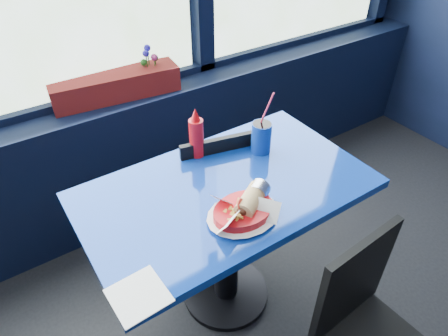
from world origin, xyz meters
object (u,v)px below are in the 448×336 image
chair_near_front (367,330)px  ketchup_bottle (196,135)px  near_table (226,218)px  planter_box (116,85)px  soda_cup (261,137)px  flower_vase (152,76)px  food_basket (244,209)px  chair_near_back (203,187)px

chair_near_front → ketchup_bottle: size_ratio=3.55×
chair_near_front → ketchup_bottle: 1.02m
near_table → planter_box: planter_box is taller
chair_near_front → planter_box: bearing=95.9°
planter_box → soda_cup: size_ratio=2.18×
planter_box → flower_vase: (0.20, -0.02, 0.01)m
near_table → food_basket: bearing=-102.7°
near_table → planter_box: (-0.11, 0.90, 0.30)m
chair_near_front → soda_cup: (0.13, 0.81, 0.33)m
planter_box → soda_cup: bearing=-57.1°
chair_near_back → food_basket: 0.61m
near_table → soda_cup: soda_cup is taller
ketchup_bottle → soda_cup: soda_cup is taller
planter_box → flower_vase: size_ratio=2.73×
soda_cup → planter_box: bearing=116.2°
chair_near_back → soda_cup: size_ratio=2.67×
chair_near_front → planter_box: (-0.25, 1.58, 0.37)m
flower_vase → soda_cup: size_ratio=0.80×
near_table → food_basket: food_basket is taller
chair_near_front → food_basket: bearing=107.1°
planter_box → ketchup_bottle: size_ratio=2.77×
planter_box → ketchup_bottle: (0.12, -0.64, -0.01)m
soda_cup → flower_vase: bearing=103.2°
near_table → ketchup_bottle: (0.01, 0.26, 0.29)m
flower_vase → ketchup_bottle: (-0.08, -0.62, -0.02)m
ketchup_bottle → near_table: bearing=-93.1°
food_basket → ketchup_bottle: size_ratio=1.14×
near_table → food_basket: (-0.04, -0.18, 0.22)m
flower_vase → soda_cup: (0.18, -0.75, -0.05)m
near_table → ketchup_bottle: ketchup_bottle is taller
chair_near_front → flower_vase: (-0.05, 1.56, 0.38)m
planter_box → flower_vase: flower_vase is taller
chair_near_back → planter_box: 0.71m
ketchup_bottle → food_basket: bearing=-97.1°
near_table → chair_near_front: (0.15, -0.69, -0.07)m
chair_near_front → planter_box: planter_box is taller
flower_vase → ketchup_bottle: bearing=-97.7°
chair_near_back → near_table: bearing=89.8°
planter_box → food_basket: 1.08m
chair_near_front → chair_near_back: chair_near_front is taller
chair_near_back → planter_box: bearing=-58.7°
chair_near_back → ketchup_bottle: (-0.07, -0.07, 0.39)m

